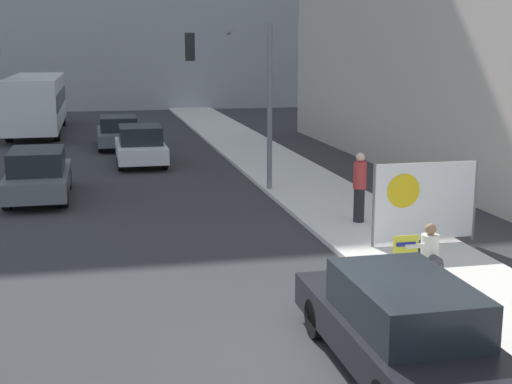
{
  "coord_description": "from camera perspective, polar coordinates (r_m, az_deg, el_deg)",
  "views": [
    {
      "loc": [
        -3.02,
        -9.42,
        4.61
      ],
      "look_at": [
        0.42,
        6.0,
        1.35
      ],
      "focal_mm": 50.0,
      "sensor_mm": 36.0,
      "label": 1
    }
  ],
  "objects": [
    {
      "name": "pedestrian_behind",
      "position": [
        18.46,
        8.28,
        0.43
      ],
      "size": [
        0.34,
        0.34,
        1.8
      ],
      "rotation": [
        0.0,
        0.0,
        2.94
      ],
      "color": "black",
      "rests_on": "sidewalk_curb"
    },
    {
      "name": "car_on_road_nearest",
      "position": [
        22.62,
        -17.04,
        1.36
      ],
      "size": [
        1.82,
        4.54,
        1.54
      ],
      "color": "#565B60",
      "rests_on": "ground_plane"
    },
    {
      "name": "ground_plane",
      "position": [
        10.92,
        4.83,
        -13.36
      ],
      "size": [
        160.0,
        160.0,
        0.0
      ],
      "primitive_type": "plane",
      "color": "#303033"
    },
    {
      "name": "city_bus_on_road",
      "position": [
        39.69,
        -17.15,
        7.01
      ],
      "size": [
        2.55,
        11.01,
        3.0
      ],
      "color": "silver",
      "rests_on": "ground_plane"
    },
    {
      "name": "car_on_road_distant",
      "position": [
        33.18,
        -10.95,
        4.74
      ],
      "size": [
        1.87,
        4.37,
        1.45
      ],
      "color": "#565B60",
      "rests_on": "ground_plane"
    },
    {
      "name": "protest_banner",
      "position": [
        16.69,
        13.31,
        -0.71
      ],
      "size": [
        2.56,
        0.06,
        1.89
      ],
      "color": "slate",
      "rests_on": "sidewalk_curb"
    },
    {
      "name": "car_on_road_midblock",
      "position": [
        28.24,
        -9.23,
        3.69
      ],
      "size": [
        1.85,
        4.16,
        1.55
      ],
      "color": "white",
      "rests_on": "ground_plane"
    },
    {
      "name": "traffic_light_pole",
      "position": [
        22.25,
        -1.41,
        9.06
      ],
      "size": [
        2.67,
        2.44,
        5.15
      ],
      "color": "slate",
      "rests_on": "sidewalk_curb"
    },
    {
      "name": "jogger_on_sidewalk",
      "position": [
        17.06,
        10.96,
        -0.82
      ],
      "size": [
        0.34,
        0.34,
        1.69
      ],
      "rotation": [
        0.0,
        0.0,
        3.15
      ],
      "color": "#334775",
      "rests_on": "sidewalk_curb"
    },
    {
      "name": "parked_car_curbside",
      "position": [
        10.43,
        11.48,
        -10.46
      ],
      "size": [
        1.75,
        4.64,
        1.45
      ],
      "color": "black",
      "rests_on": "ground_plane"
    },
    {
      "name": "seated_protester",
      "position": [
        13.97,
        13.76,
        -4.74
      ],
      "size": [
        0.99,
        0.77,
        1.17
      ],
      "rotation": [
        0.0,
        0.0,
        -0.31
      ],
      "color": "#474C56",
      "rests_on": "sidewalk_curb"
    },
    {
      "name": "sidewalk_curb",
      "position": [
        25.71,
        2.58,
        1.47
      ],
      "size": [
        3.06,
        90.0,
        0.12
      ],
      "primitive_type": "cube",
      "color": "beige",
      "rests_on": "ground_plane"
    }
  ]
}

